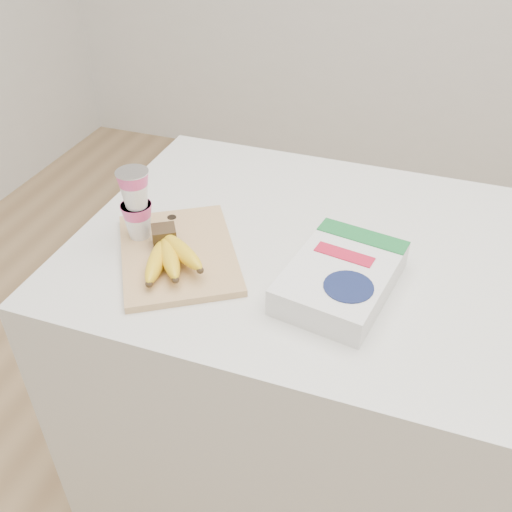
% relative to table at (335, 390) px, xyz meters
% --- Properties ---
extents(room, '(4.00, 4.00, 4.00)m').
position_rel_table_xyz_m(room, '(0.00, 0.00, 0.91)').
color(room, tan).
rests_on(room, ground).
extents(table, '(1.16, 0.77, 0.87)m').
position_rel_table_xyz_m(table, '(0.00, 0.00, 0.00)').
color(table, silver).
rests_on(table, ground).
extents(cutting_board, '(0.35, 0.38, 0.02)m').
position_rel_table_xyz_m(cutting_board, '(-0.33, -0.13, 0.44)').
color(cutting_board, '#DBBB78').
rests_on(cutting_board, table).
extents(bananas, '(0.17, 0.18, 0.06)m').
position_rel_table_xyz_m(bananas, '(-0.33, -0.18, 0.47)').
color(bananas, '#382816').
rests_on(bananas, cutting_board).
extents(yogurt_stack, '(0.07, 0.07, 0.15)m').
position_rel_table_xyz_m(yogurt_stack, '(-0.43, -0.11, 0.53)').
color(yogurt_stack, white).
rests_on(yogurt_stack, cutting_board).
extents(cereal_box, '(0.22, 0.29, 0.06)m').
position_rel_table_xyz_m(cereal_box, '(0.00, -0.13, 0.46)').
color(cereal_box, white).
rests_on(cereal_box, table).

